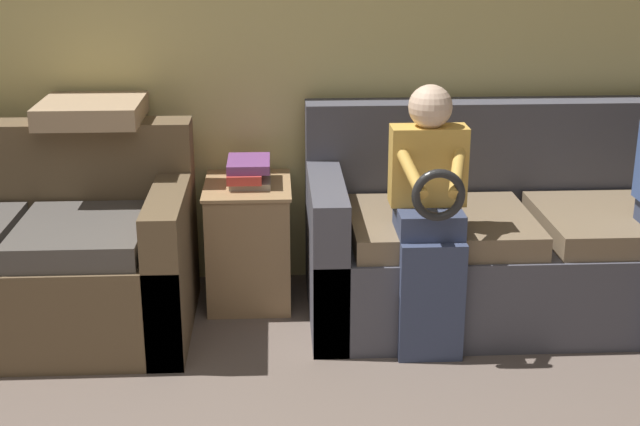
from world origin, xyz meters
TOP-DOWN VIEW (x-y plane):
  - wall_back at (0.00, 2.81)m, footprint 7.45×0.06m
  - couch_main at (1.34, 2.33)m, footprint 2.11×0.94m
  - couch_side at (-1.03, 2.20)m, footprint 1.51×0.90m
  - child_left_seated at (0.79, 1.93)m, footprint 0.34×0.38m
  - side_shelf at (-0.01, 2.49)m, footprint 0.42×0.53m
  - book_stack at (-0.01, 2.50)m, footprint 0.21×0.31m
  - throw_pillow at (-0.73, 2.51)m, footprint 0.47×0.47m

SIDE VIEW (x-z plane):
  - side_shelf at x=-0.01m, z-range 0.01..0.61m
  - couch_side at x=-1.03m, z-range -0.13..0.79m
  - couch_main at x=1.34m, z-range -0.15..0.82m
  - child_left_seated at x=0.79m, z-range 0.06..1.23m
  - book_stack at x=-0.01m, z-range 0.61..0.73m
  - throw_pillow at x=-0.73m, z-range 0.92..1.02m
  - wall_back at x=0.00m, z-range 0.00..2.55m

